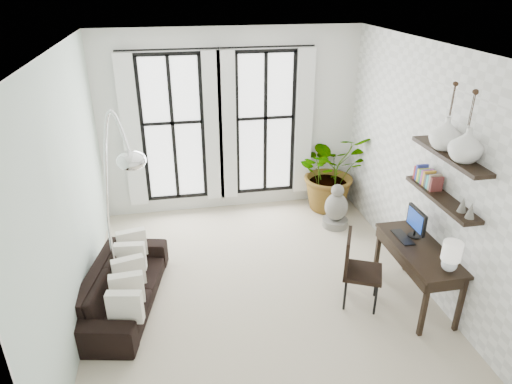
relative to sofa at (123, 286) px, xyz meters
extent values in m
plane|color=beige|center=(1.80, 0.06, -0.29)|extent=(5.00, 5.00, 0.00)
plane|color=white|center=(1.80, 0.06, 2.91)|extent=(5.00, 5.00, 0.00)
plane|color=silver|center=(-0.45, 0.06, 1.31)|extent=(0.00, 5.00, 5.00)
plane|color=white|center=(4.05, 0.06, 1.31)|extent=(0.00, 5.00, 5.00)
plane|color=white|center=(1.80, 2.56, 1.31)|extent=(4.50, 0.00, 4.50)
cube|color=white|center=(0.80, 2.53, 1.26)|extent=(1.00, 0.02, 2.50)
cube|color=white|center=(0.12, 2.43, 1.26)|extent=(0.30, 0.04, 2.60)
cube|color=white|center=(1.48, 2.43, 1.26)|extent=(0.30, 0.04, 2.60)
cube|color=white|center=(2.40, 2.53, 1.26)|extent=(1.00, 0.02, 2.50)
cube|color=white|center=(1.72, 2.43, 1.26)|extent=(0.30, 0.04, 2.60)
cube|color=white|center=(3.08, 2.43, 1.26)|extent=(0.30, 0.04, 2.60)
cylinder|color=black|center=(1.60, 2.44, 2.59)|extent=(3.20, 0.03, 0.03)
cube|color=black|center=(3.91, -0.62, 1.21)|extent=(0.25, 1.30, 0.05)
cube|color=black|center=(3.91, -0.62, 1.76)|extent=(0.25, 1.30, 0.05)
cube|color=#AD2D2B|center=(3.91, -0.07, 1.32)|extent=(0.16, 0.04, 0.18)
cube|color=#3038A8|center=(3.91, -0.12, 1.32)|extent=(0.16, 0.04, 0.18)
cube|color=yellow|center=(3.91, -0.16, 1.32)|extent=(0.16, 0.03, 0.18)
cube|color=#339A5F|center=(3.91, -0.21, 1.32)|extent=(0.16, 0.04, 0.18)
cube|color=#AC4BAF|center=(3.91, -0.25, 1.32)|extent=(0.16, 0.04, 0.18)
cube|color=gold|center=(3.91, -0.30, 1.32)|extent=(0.16, 0.04, 0.18)
cube|color=#515151|center=(3.91, -0.34, 1.32)|extent=(0.16, 0.04, 0.18)
cube|color=#39BFC8|center=(3.91, -0.39, 1.32)|extent=(0.16, 0.04, 0.18)
cube|color=tan|center=(3.91, -0.43, 1.32)|extent=(0.16, 0.03, 0.18)
cube|color=brown|center=(3.91, -0.48, 1.32)|extent=(0.16, 0.03, 0.18)
cone|color=gray|center=(3.91, -1.02, 1.32)|extent=(0.10, 0.10, 0.18)
cone|color=gray|center=(3.91, -1.17, 1.32)|extent=(0.10, 0.10, 0.18)
imported|color=black|center=(0.00, 0.00, 0.00)|extent=(1.17, 2.10, 0.58)
cube|color=silver|center=(0.10, -0.70, 0.21)|extent=(0.40, 0.12, 0.40)
cube|color=silver|center=(0.10, -0.35, 0.21)|extent=(0.40, 0.12, 0.40)
cube|color=silver|center=(0.10, 0.00, 0.21)|extent=(0.40, 0.12, 0.40)
cube|color=silver|center=(0.10, 0.35, 0.21)|extent=(0.40, 0.12, 0.40)
cube|color=silver|center=(0.10, 0.70, 0.21)|extent=(0.40, 0.12, 0.40)
imported|color=#2D7228|center=(3.55, 2.17, 0.45)|extent=(1.50, 1.36, 1.48)
cube|color=black|center=(3.75, -0.62, 0.51)|extent=(0.58, 1.38, 0.04)
cube|color=black|center=(3.73, -0.62, 0.41)|extent=(0.53, 1.32, 0.13)
cube|color=black|center=(3.52, -1.26, 0.10)|extent=(0.05, 0.05, 0.77)
cube|color=black|center=(3.98, -1.26, 0.10)|extent=(0.05, 0.05, 0.77)
cube|color=black|center=(3.52, 0.02, 0.10)|extent=(0.05, 0.05, 0.77)
cube|color=black|center=(3.98, 0.02, 0.10)|extent=(0.05, 0.05, 0.77)
cube|color=black|center=(3.80, -0.35, 0.78)|extent=(0.04, 0.42, 0.30)
cube|color=navy|center=(3.78, -0.35, 0.78)|extent=(0.00, 0.36, 0.24)
cube|color=black|center=(3.64, -0.35, 0.54)|extent=(0.15, 0.40, 0.02)
sphere|color=silver|center=(3.80, -1.15, 0.62)|extent=(0.18, 0.18, 0.18)
cylinder|color=white|center=(3.80, -1.15, 0.81)|extent=(0.22, 0.22, 0.22)
cube|color=black|center=(3.05, -0.54, 0.19)|extent=(0.63, 0.63, 0.05)
cube|color=black|center=(2.85, -0.46, 0.45)|extent=(0.24, 0.45, 0.53)
cylinder|color=black|center=(2.86, -0.74, -0.07)|extent=(0.03, 0.03, 0.45)
cylinder|color=black|center=(3.24, -0.74, -0.07)|extent=(0.03, 0.03, 0.45)
cylinder|color=black|center=(2.86, -0.35, -0.07)|extent=(0.03, 0.03, 0.45)
cylinder|color=black|center=(3.24, -0.35, -0.07)|extent=(0.03, 0.03, 0.45)
cylinder|color=silver|center=(-0.10, 0.23, -0.24)|extent=(0.39, 0.39, 0.11)
cylinder|color=silver|center=(-0.10, 0.23, 0.30)|extent=(0.04, 0.04, 1.07)
ellipsoid|color=silver|center=(0.30, 0.05, 1.70)|extent=(0.34, 0.34, 0.22)
cylinder|color=gray|center=(3.42, 1.46, -0.22)|extent=(0.44, 0.44, 0.13)
ellipsoid|color=gray|center=(3.42, 1.46, 0.08)|extent=(0.39, 0.39, 0.48)
sphere|color=gray|center=(3.42, 1.46, 0.38)|extent=(0.22, 0.22, 0.22)
imported|color=white|center=(3.91, -0.87, 1.98)|extent=(0.37, 0.37, 0.38)
imported|color=white|center=(3.91, -0.47, 1.98)|extent=(0.37, 0.37, 0.38)
camera|label=1|loc=(0.80, -5.03, 3.64)|focal=32.00mm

